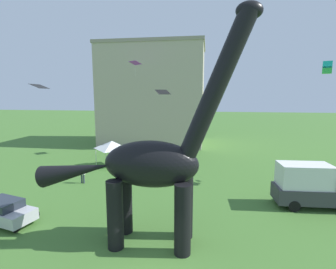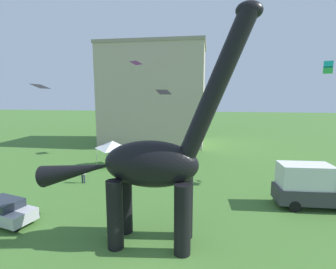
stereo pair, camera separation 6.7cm
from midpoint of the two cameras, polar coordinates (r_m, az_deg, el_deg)
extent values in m
cylinder|color=black|center=(15.16, 4.00, -15.62)|extent=(0.87, 0.87, 3.74)
cylinder|color=black|center=(13.68, 3.38, -18.45)|extent=(0.87, 0.87, 3.74)
cylinder|color=black|center=(15.83, -9.46, -14.62)|extent=(0.87, 0.87, 3.74)
cylinder|color=black|center=(14.42, -11.61, -17.12)|extent=(0.87, 0.87, 3.74)
ellipsoid|color=black|center=(13.75, -3.68, -6.55)|extent=(5.12, 2.20, 2.52)
cylinder|color=black|center=(12.95, 10.86, 10.40)|extent=(3.68, 0.94, 7.29)
ellipsoid|color=black|center=(13.63, 17.82, 24.86)|extent=(1.26, 0.79, 0.87)
cone|color=black|center=(15.40, -19.59, -7.61)|extent=(4.50, 1.26, 2.13)
cube|color=#B7B7BC|center=(20.09, -32.68, -14.46)|extent=(4.51, 2.76, 0.72)
cube|color=#232B35|center=(19.87, -32.83, -12.81)|extent=(2.58, 2.08, 0.52)
cylinder|color=black|center=(19.92, -27.37, -15.36)|extent=(0.66, 0.37, 0.62)
cylinder|color=black|center=(18.66, -30.73, -17.28)|extent=(0.66, 0.37, 0.62)
cube|color=#38383D|center=(21.94, 30.01, -11.54)|extent=(5.71, 2.41, 1.10)
cube|color=silver|center=(21.25, 28.31, -8.08)|extent=(3.69, 2.21, 1.70)
cylinder|color=black|center=(22.52, 24.85, -12.13)|extent=(0.81, 0.30, 0.80)
cylinder|color=black|center=(20.66, 26.47, -14.15)|extent=(0.81, 0.30, 0.80)
cylinder|color=#2D3347|center=(25.47, -18.50, -9.31)|extent=(0.14, 0.14, 0.83)
cylinder|color=#2D3347|center=(25.38, -18.08, -9.36)|extent=(0.14, 0.14, 0.83)
cube|color=silver|center=(25.22, -18.37, -7.80)|extent=(0.45, 0.28, 0.59)
sphere|color=tan|center=(25.11, -18.42, -6.87)|extent=(0.26, 0.26, 0.26)
cylinder|color=silver|center=(25.33, -18.90, -7.68)|extent=(0.11, 0.11, 0.56)
cylinder|color=silver|center=(25.10, -17.84, -7.78)|extent=(0.11, 0.11, 0.56)
cylinder|color=#B2B2B7|center=(30.81, -8.86, -4.62)|extent=(0.06, 0.06, 2.10)
cylinder|color=#B2B2B7|center=(28.33, -10.53, -5.85)|extent=(0.06, 0.06, 2.10)
cylinder|color=#B2B2B7|center=(31.72, -13.53, -4.37)|extent=(0.06, 0.06, 2.10)
cylinder|color=#B2B2B7|center=(29.32, -15.53, -5.53)|extent=(0.06, 0.06, 2.10)
pyramid|color=white|center=(29.70, -12.21, -2.26)|extent=(3.15, 3.15, 0.90)
cube|color=purple|center=(35.31, -7.12, 15.57)|extent=(1.90, 1.82, 0.39)
cylinder|color=white|center=(35.21, -7.09, 13.96)|extent=(0.01, 0.01, 1.54)
cube|color=#19B2B7|center=(26.23, 32.23, 13.04)|extent=(0.92, 0.92, 0.57)
cube|color=green|center=(26.19, 32.15, 12.08)|extent=(0.92, 0.92, 0.57)
cube|color=black|center=(27.43, -26.55, 9.59)|extent=(1.18, 1.62, 0.44)
cube|color=black|center=(28.95, -0.93, 9.46)|extent=(1.86, 1.80, 0.54)
cube|color=#B7A893|center=(43.81, -2.97, 8.47)|extent=(16.55, 10.78, 15.83)
cube|color=gray|center=(44.52, -3.06, 19.04)|extent=(16.88, 10.99, 0.50)
camera|label=1|loc=(0.03, -89.87, 0.02)|focal=27.33mm
camera|label=2|loc=(0.03, 90.13, -0.02)|focal=27.33mm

